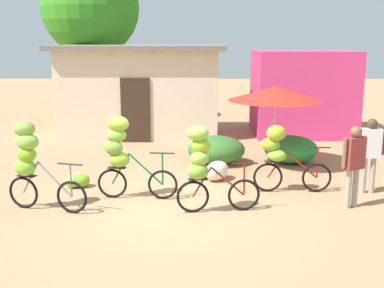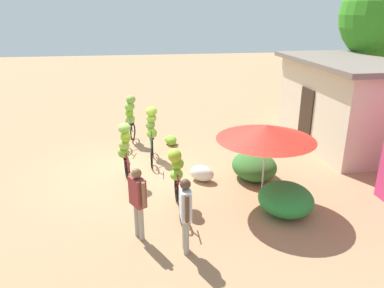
% 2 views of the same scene
% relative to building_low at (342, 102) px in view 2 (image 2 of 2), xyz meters
% --- Properties ---
extents(ground_plane, '(60.00, 60.00, 0.00)m').
position_rel_building_low_xyz_m(ground_plane, '(1.50, -7.11, -1.50)').
color(ground_plane, '#A97C56').
extents(building_low, '(5.56, 3.03, 2.95)m').
position_rel_building_low_xyz_m(building_low, '(0.00, 0.00, 0.00)').
color(building_low, beige).
rests_on(building_low, ground).
extents(hedge_bush_front_left, '(1.48, 1.23, 0.73)m').
position_rel_building_low_xyz_m(hedge_bush_front_left, '(2.39, -3.86, -1.13)').
color(hedge_bush_front_left, '#32692A').
rests_on(hedge_bush_front_left, ground).
extents(hedge_bush_front_right, '(1.38, 1.27, 0.70)m').
position_rel_building_low_xyz_m(hedge_bush_front_right, '(4.34, -3.72, -1.15)').
color(hedge_bush_front_right, '#2A8336').
rests_on(hedge_bush_front_right, ground).
extents(market_umbrella, '(2.32, 2.32, 2.02)m').
position_rel_building_low_xyz_m(market_umbrella, '(3.82, -4.12, 0.35)').
color(market_umbrella, beige).
rests_on(market_umbrella, ground).
extents(bicycle_leftmost, '(1.60, 0.56, 1.68)m').
position_rel_building_low_xyz_m(bicycle_leftmost, '(-1.19, -7.30, -0.50)').
color(bicycle_leftmost, black).
rests_on(bicycle_leftmost, ground).
extents(bicycle_near_pile, '(1.63, 0.46, 1.68)m').
position_rel_building_low_xyz_m(bicycle_near_pile, '(0.39, -6.62, -0.50)').
color(bicycle_near_pile, black).
rests_on(bicycle_near_pile, ground).
extents(bicycle_center_loaded, '(1.57, 0.47, 1.64)m').
position_rel_building_low_xyz_m(bicycle_center_loaded, '(2.02, -7.41, -0.54)').
color(bicycle_center_loaded, black).
rests_on(bicycle_center_loaded, ground).
extents(bicycle_by_shop, '(1.64, 0.45, 1.43)m').
position_rel_building_low_xyz_m(bicycle_by_shop, '(3.61, -6.19, -0.64)').
color(bicycle_by_shop, black).
rests_on(bicycle_by_shop, ground).
extents(banana_pile_on_ground, '(0.67, 0.57, 0.30)m').
position_rel_building_low_xyz_m(banana_pile_on_ground, '(-0.71, -5.91, -1.35)').
color(banana_pile_on_ground, '#74AA24').
rests_on(banana_pile_on_ground, ground).
extents(produce_sack, '(0.77, 0.83, 0.44)m').
position_rel_building_low_xyz_m(produce_sack, '(2.35, -5.35, -1.28)').
color(produce_sack, silver).
rests_on(produce_sack, ground).
extents(person_vendor, '(0.52, 0.37, 1.58)m').
position_rel_building_low_xyz_m(person_vendor, '(4.84, -7.12, -0.54)').
color(person_vendor, gray).
rests_on(person_vendor, ground).
extents(person_bystander, '(0.58, 0.21, 1.57)m').
position_rel_building_low_xyz_m(person_bystander, '(5.47, -6.23, -0.54)').
color(person_bystander, gray).
rests_on(person_bystander, ground).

